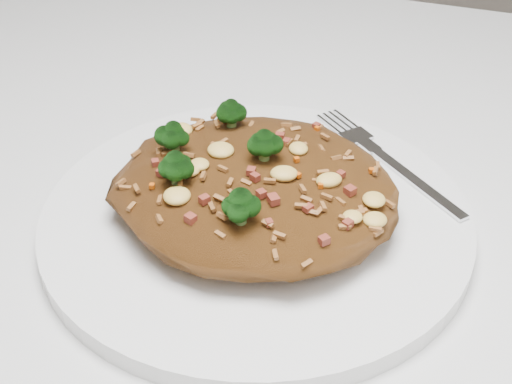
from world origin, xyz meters
TOP-DOWN VIEW (x-y plane):
  - dining_table at (0.00, 0.00)m, footprint 1.20×0.80m
  - plate at (-0.09, -0.05)m, footprint 0.29×0.29m
  - fried_rice at (-0.09, -0.05)m, footprint 0.19×0.17m
  - fork at (-0.01, 0.03)m, footprint 0.13×0.12m

SIDE VIEW (x-z plane):
  - dining_table at x=0.00m, z-range 0.28..1.03m
  - plate at x=-0.09m, z-range 0.75..0.76m
  - fork at x=-0.01m, z-range 0.76..0.77m
  - fried_rice at x=-0.09m, z-range 0.76..0.82m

